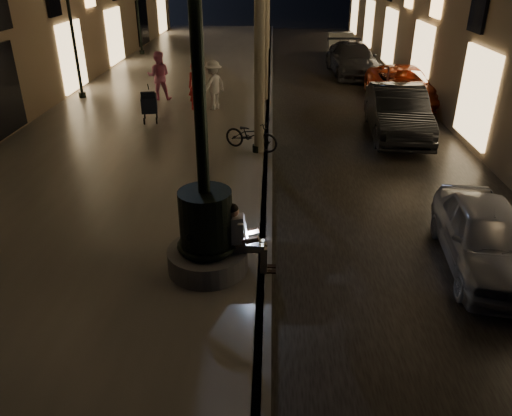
{
  "coord_description": "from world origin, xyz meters",
  "views": [
    {
      "loc": [
        0.08,
        -5.38,
        5.12
      ],
      "look_at": [
        -0.18,
        3.0,
        0.91
      ],
      "focal_mm": 35.0,
      "sensor_mm": 36.0,
      "label": 1
    }
  ],
  "objects_px": {
    "stroller": "(149,104)",
    "car_front": "(486,237)",
    "pedestrian_red": "(196,86)",
    "bicycle": "(251,135)",
    "seated_man_laptop": "(242,235)",
    "car_third": "(403,85)",
    "car_rear": "(353,59)",
    "lamp_curb_b": "(263,11)",
    "lamp_left_b": "(70,15)",
    "car_fifth": "(340,45)",
    "pedestrian_pink": "(159,76)",
    "lamp_curb_a": "(258,40)",
    "pedestrian_white": "(213,85)",
    "fountain_lamppost": "(206,218)",
    "car_second": "(397,112)"
  },
  "relations": [
    {
      "from": "lamp_curb_b",
      "to": "pedestrian_red",
      "type": "xyz_separation_m",
      "value": [
        -2.32,
        -3.57,
        -2.2
      ]
    },
    {
      "from": "stroller",
      "to": "lamp_curb_a",
      "type": "bearing_deg",
      "value": -49.11
    },
    {
      "from": "lamp_left_b",
      "to": "pedestrian_white",
      "type": "relative_size",
      "value": 2.78
    },
    {
      "from": "lamp_curb_a",
      "to": "car_rear",
      "type": "relative_size",
      "value": 0.95
    },
    {
      "from": "fountain_lamppost",
      "to": "seated_man_laptop",
      "type": "xyz_separation_m",
      "value": [
        0.61,
        0.0,
        -0.33
      ]
    },
    {
      "from": "pedestrian_red",
      "to": "pedestrian_white",
      "type": "height_order",
      "value": "pedestrian_white"
    },
    {
      "from": "lamp_left_b",
      "to": "pedestrian_white",
      "type": "xyz_separation_m",
      "value": [
        5.39,
        -1.56,
        -2.17
      ]
    },
    {
      "from": "lamp_curb_b",
      "to": "car_front",
      "type": "relative_size",
      "value": 1.34
    },
    {
      "from": "car_third",
      "to": "bicycle",
      "type": "bearing_deg",
      "value": -133.08
    },
    {
      "from": "lamp_curb_a",
      "to": "car_front",
      "type": "distance_m",
      "value": 7.41
    },
    {
      "from": "bicycle",
      "to": "car_second",
      "type": "bearing_deg",
      "value": -40.94
    },
    {
      "from": "seated_man_laptop",
      "to": "lamp_curb_a",
      "type": "height_order",
      "value": "lamp_curb_a"
    },
    {
      "from": "car_rear",
      "to": "pedestrian_red",
      "type": "bearing_deg",
      "value": -136.46
    },
    {
      "from": "lamp_curb_a",
      "to": "pedestrian_white",
      "type": "bearing_deg",
      "value": 111.06
    },
    {
      "from": "fountain_lamppost",
      "to": "car_second",
      "type": "bearing_deg",
      "value": 58.26
    },
    {
      "from": "stroller",
      "to": "car_fifth",
      "type": "xyz_separation_m",
      "value": [
        7.98,
        13.7,
        -0.15
      ]
    },
    {
      "from": "car_second",
      "to": "car_third",
      "type": "relative_size",
      "value": 0.95
    },
    {
      "from": "lamp_left_b",
      "to": "car_third",
      "type": "xyz_separation_m",
      "value": [
        12.6,
        0.34,
        -2.56
      ]
    },
    {
      "from": "lamp_curb_b",
      "to": "bicycle",
      "type": "xyz_separation_m",
      "value": [
        -0.18,
        -7.81,
        -2.6
      ]
    },
    {
      "from": "lamp_curb_b",
      "to": "lamp_left_b",
      "type": "xyz_separation_m",
      "value": [
        -7.1,
        -2.0,
        0.0
      ]
    },
    {
      "from": "car_third",
      "to": "car_fifth",
      "type": "distance_m",
      "value": 10.26
    },
    {
      "from": "car_third",
      "to": "car_rear",
      "type": "distance_m",
      "value": 5.42
    },
    {
      "from": "car_third",
      "to": "pedestrian_white",
      "type": "height_order",
      "value": "pedestrian_white"
    },
    {
      "from": "car_third",
      "to": "car_fifth",
      "type": "bearing_deg",
      "value": 96.36
    },
    {
      "from": "pedestrian_pink",
      "to": "bicycle",
      "type": "bearing_deg",
      "value": 119.71
    },
    {
      "from": "car_rear",
      "to": "bicycle",
      "type": "height_order",
      "value": "car_rear"
    },
    {
      "from": "seated_man_laptop",
      "to": "lamp_curb_a",
      "type": "distance_m",
      "value": 6.44
    },
    {
      "from": "bicycle",
      "to": "seated_man_laptop",
      "type": "bearing_deg",
      "value": -153.87
    },
    {
      "from": "pedestrian_white",
      "to": "fountain_lamppost",
      "type": "bearing_deg",
      "value": 43.45
    },
    {
      "from": "lamp_left_b",
      "to": "bicycle",
      "type": "distance_m",
      "value": 9.4
    },
    {
      "from": "stroller",
      "to": "car_front",
      "type": "distance_m",
      "value": 11.48
    },
    {
      "from": "fountain_lamppost",
      "to": "lamp_curb_a",
      "type": "height_order",
      "value": "fountain_lamppost"
    },
    {
      "from": "lamp_curb_b",
      "to": "lamp_left_b",
      "type": "distance_m",
      "value": 7.38
    },
    {
      "from": "lamp_left_b",
      "to": "car_fifth",
      "type": "height_order",
      "value": "lamp_left_b"
    },
    {
      "from": "car_rear",
      "to": "car_front",
      "type": "bearing_deg",
      "value": -93.86
    },
    {
      "from": "car_third",
      "to": "pedestrian_white",
      "type": "xyz_separation_m",
      "value": [
        -7.21,
        -1.9,
        0.39
      ]
    },
    {
      "from": "lamp_curb_b",
      "to": "stroller",
      "type": "bearing_deg",
      "value": -125.4
    },
    {
      "from": "pedestrian_red",
      "to": "bicycle",
      "type": "height_order",
      "value": "pedestrian_red"
    },
    {
      "from": "car_rear",
      "to": "lamp_curb_a",
      "type": "bearing_deg",
      "value": -114.15
    },
    {
      "from": "car_third",
      "to": "bicycle",
      "type": "xyz_separation_m",
      "value": [
        -5.68,
        -6.15,
        -0.05
      ]
    },
    {
      "from": "car_front",
      "to": "pedestrian_pink",
      "type": "relative_size",
      "value": 1.97
    },
    {
      "from": "seated_man_laptop",
      "to": "pedestrian_white",
      "type": "distance_m",
      "value": 10.57
    },
    {
      "from": "fountain_lamppost",
      "to": "lamp_curb_b",
      "type": "xyz_separation_m",
      "value": [
        0.7,
        14.0,
        2.02
      ]
    },
    {
      "from": "seated_man_laptop",
      "to": "car_front",
      "type": "height_order",
      "value": "seated_man_laptop"
    },
    {
      "from": "lamp_left_b",
      "to": "car_front",
      "type": "bearing_deg",
      "value": -45.08
    },
    {
      "from": "car_front",
      "to": "bicycle",
      "type": "relative_size",
      "value": 2.18
    },
    {
      "from": "car_front",
      "to": "fountain_lamppost",
      "type": "bearing_deg",
      "value": -167.97
    },
    {
      "from": "car_fifth",
      "to": "pedestrian_white",
      "type": "bearing_deg",
      "value": -112.03
    },
    {
      "from": "lamp_left_b",
      "to": "pedestrian_pink",
      "type": "height_order",
      "value": "lamp_left_b"
    },
    {
      "from": "car_second",
      "to": "car_front",
      "type": "bearing_deg",
      "value": -86.69
    }
  ]
}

